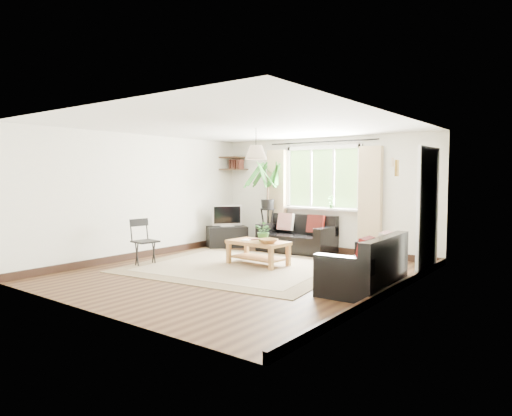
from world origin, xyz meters
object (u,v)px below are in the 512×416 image
Objects in this scene: sofa_back at (296,235)px; palm_stand at (268,205)px; coffee_table at (258,253)px; tv_stand at (227,237)px; folding_chair at (145,242)px; sofa_right at (364,263)px.

palm_stand reaches higher than sofa_back.
tv_stand reaches higher than coffee_table.
tv_stand is (-1.82, 1.27, 0.01)m from coffee_table.
coffee_table is 1.31× the size of folding_chair.
sofa_back is 0.96m from palm_stand.
palm_stand is (-3.18, 2.12, 0.59)m from sofa_right.
sofa_right is 4.39m from tv_stand.
sofa_back is at bearing -133.30° from sofa_right.
sofa_back is 1.45× the size of coffee_table.
sofa_right reaches higher than tv_stand.
coffee_table is at bearing -59.43° from palm_stand.
sofa_right is 2.26m from coffee_table.
palm_stand is at bearing 178.28° from sofa_back.
palm_stand is at bearing 120.57° from coffee_table.
folding_chair is at bearing -81.86° from sofa_right.
sofa_right is at bearing -76.02° from tv_stand.
coffee_table is 0.56× the size of palm_stand.
palm_stand reaches higher than tv_stand.
coffee_table is 2.22m from tv_stand.
tv_stand is at bearing 11.10° from folding_chair.
coffee_table is at bearing -82.67° from sofa_back.
folding_chair is (-3.84, -0.72, 0.04)m from sofa_right.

